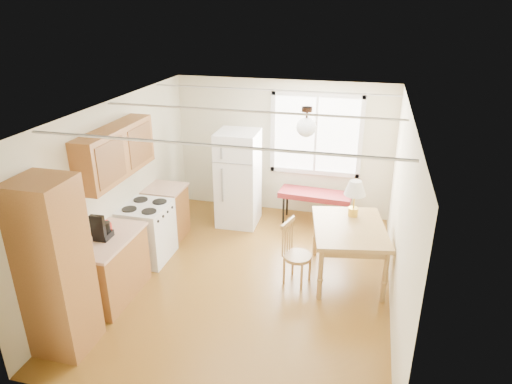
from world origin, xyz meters
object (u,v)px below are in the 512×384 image
(dining_table, at_px, (349,233))
(chair, at_px, (292,248))
(bench, at_px, (315,196))
(refrigerator, at_px, (238,179))

(dining_table, relative_size, chair, 1.59)
(dining_table, height_order, chair, chair)
(bench, bearing_deg, chair, -88.18)
(refrigerator, relative_size, bench, 1.30)
(bench, relative_size, chair, 1.42)
(bench, xyz_separation_m, chair, (-0.07, -1.96, -0.00))
(bench, height_order, dining_table, dining_table)
(bench, bearing_deg, refrigerator, -162.19)
(refrigerator, xyz_separation_m, bench, (1.34, 0.33, -0.33))
(dining_table, xyz_separation_m, chair, (-0.76, -0.29, -0.19))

